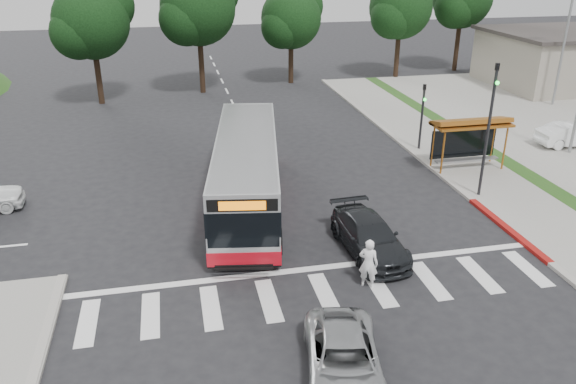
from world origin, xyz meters
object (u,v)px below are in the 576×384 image
object	(u,v)px
dark_sedan	(369,236)
silver_suv_south	(344,361)
transit_bus	(247,172)
pedestrian	(368,263)

from	to	relation	value
dark_sedan	silver_suv_south	world-z (taller)	dark_sedan
transit_bus	silver_suv_south	bearing A→B (deg)	-76.25
transit_bus	silver_suv_south	size ratio (longest dim) A/B	2.77
dark_sedan	silver_suv_south	size ratio (longest dim) A/B	1.07
transit_bus	dark_sedan	size ratio (longest dim) A/B	2.58
transit_bus	silver_suv_south	world-z (taller)	transit_bus
pedestrian	dark_sedan	size ratio (longest dim) A/B	0.39
transit_bus	dark_sedan	xyz separation A→B (m)	(4.06, -5.54, -0.92)
pedestrian	transit_bus	bearing A→B (deg)	-36.85
dark_sedan	silver_suv_south	distance (m)	7.39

